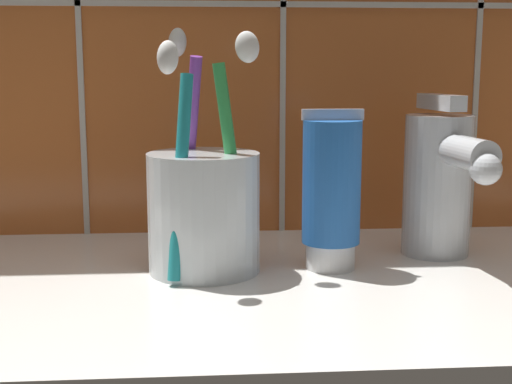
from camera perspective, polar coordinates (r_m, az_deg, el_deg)
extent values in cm
cube|color=silver|center=(51.34, 1.97, -8.04)|extent=(70.76, 31.48, 2.00)
cube|color=beige|center=(64.12, 0.57, 14.80)|extent=(80.76, 0.24, 0.50)
cylinder|color=silver|center=(52.15, -4.20, -1.66)|extent=(8.20, 8.20, 8.76)
cylinder|color=green|center=(51.19, -1.90, 2.00)|extent=(2.83, 1.06, 14.86)
ellipsoid|color=white|center=(50.71, -0.71, 11.53)|extent=(2.03, 1.41, 2.40)
cylinder|color=purple|center=(54.53, -5.37, 2.71)|extent=(2.56, 3.84, 15.40)
ellipsoid|color=white|center=(55.66, -6.31, 11.81)|extent=(2.11, 2.44, 2.48)
cylinder|color=teal|center=(49.12, -6.07, 1.17)|extent=(2.29, 3.42, 14.15)
ellipsoid|color=white|center=(47.29, -7.08, 10.64)|extent=(2.07, 2.41, 2.46)
cylinder|color=white|center=(53.76, 5.96, -5.03)|extent=(3.66, 3.66, 1.99)
cylinder|color=blue|center=(52.60, 6.07, 0.80)|extent=(4.31, 4.31, 9.08)
cube|color=silver|center=(52.05, 6.17, 6.18)|extent=(4.52, 0.36, 0.80)
cylinder|color=silver|center=(58.47, 14.29, 0.53)|extent=(5.33, 5.33, 11.17)
cylinder|color=silver|center=(54.76, 16.08, 3.13)|extent=(3.28, 7.64, 2.40)
sphere|color=silver|center=(51.63, 17.91, 1.74)|extent=(2.24, 2.24, 2.24)
cube|color=silver|center=(57.79, 14.57, 6.98)|extent=(2.12, 6.13, 1.20)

